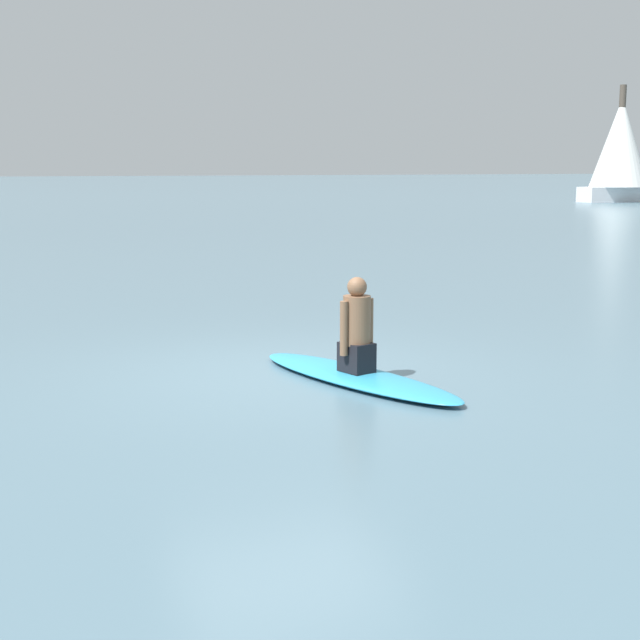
{
  "coord_description": "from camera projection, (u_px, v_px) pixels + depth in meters",
  "views": [
    {
      "loc": [
        9.15,
        -3.64,
        2.25
      ],
      "look_at": [
        0.3,
        0.27,
        0.62
      ],
      "focal_mm": 51.74,
      "sensor_mm": 36.0,
      "label": 1
    }
  ],
  "objects": [
    {
      "name": "person_paddler",
      "position": [
        357.0,
        329.0,
        9.61
      ],
      "size": [
        0.39,
        0.44,
        1.0
      ],
      "rotation": [
        0.0,
        0.0,
        -2.89
      ],
      "color": "black",
      "rests_on": "surfboard"
    },
    {
      "name": "ground_plane",
      "position": [
        287.0,
        374.0,
        10.07
      ],
      "size": [
        400.0,
        400.0,
        0.0
      ],
      "primitive_type": "plane",
      "color": "slate"
    },
    {
      "name": "sailboat_far_right",
      "position": [
        620.0,
        147.0,
        57.67
      ],
      "size": [
        3.76,
        5.24,
        7.2
      ],
      "rotation": [
        0.0,
        0.0,
        1.54
      ],
      "color": "silver",
      "rests_on": "ground"
    },
    {
      "name": "surfboard",
      "position": [
        356.0,
        377.0,
        9.7
      ],
      "size": [
        3.09,
        1.47,
        0.11
      ],
      "primitive_type": "ellipsoid",
      "rotation": [
        0.0,
        0.0,
        -2.89
      ],
      "color": "#339EC6",
      "rests_on": "ground"
    }
  ]
}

